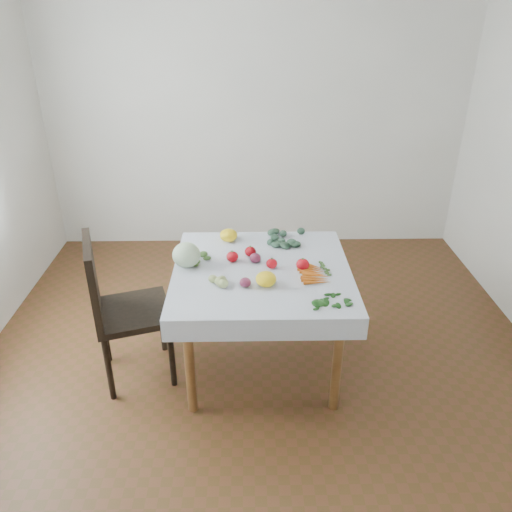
{
  "coord_description": "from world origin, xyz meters",
  "views": [
    {
      "loc": [
        -0.09,
        -2.77,
        2.3
      ],
      "look_at": [
        -0.04,
        0.06,
        0.82
      ],
      "focal_mm": 35.0,
      "sensor_mm": 36.0,
      "label": 1
    }
  ],
  "objects_px": {
    "table": "(262,283)",
    "cabbage": "(186,255)",
    "heirloom_back": "(229,235)",
    "chair": "(116,303)",
    "carrot_bunch": "(313,273)"
  },
  "relations": [
    {
      "from": "heirloom_back",
      "to": "carrot_bunch",
      "type": "distance_m",
      "value": 0.74
    },
    {
      "from": "chair",
      "to": "heirloom_back",
      "type": "bearing_deg",
      "value": 37.06
    },
    {
      "from": "table",
      "to": "carrot_bunch",
      "type": "xyz_separation_m",
      "value": [
        0.32,
        -0.09,
        0.12
      ]
    },
    {
      "from": "table",
      "to": "heirloom_back",
      "type": "xyz_separation_m",
      "value": [
        -0.22,
        0.42,
        0.15
      ]
    },
    {
      "from": "carrot_bunch",
      "to": "chair",
      "type": "bearing_deg",
      "value": -178.87
    },
    {
      "from": "chair",
      "to": "heirloom_back",
      "type": "relative_size",
      "value": 8.13
    },
    {
      "from": "table",
      "to": "heirloom_back",
      "type": "height_order",
      "value": "heirloom_back"
    },
    {
      "from": "cabbage",
      "to": "carrot_bunch",
      "type": "bearing_deg",
      "value": -9.67
    },
    {
      "from": "table",
      "to": "cabbage",
      "type": "xyz_separation_m",
      "value": [
        -0.48,
        0.05,
        0.18
      ]
    },
    {
      "from": "chair",
      "to": "cabbage",
      "type": "distance_m",
      "value": 0.53
    },
    {
      "from": "chair",
      "to": "cabbage",
      "type": "xyz_separation_m",
      "value": [
        0.44,
        0.16,
        0.25
      ]
    },
    {
      "from": "cabbage",
      "to": "heirloom_back",
      "type": "relative_size",
      "value": 1.43
    },
    {
      "from": "table",
      "to": "heirloom_back",
      "type": "distance_m",
      "value": 0.5
    },
    {
      "from": "cabbage",
      "to": "carrot_bunch",
      "type": "xyz_separation_m",
      "value": [
        0.8,
        -0.14,
        -0.07
      ]
    },
    {
      "from": "chair",
      "to": "heirloom_back",
      "type": "height_order",
      "value": "chair"
    }
  ]
}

